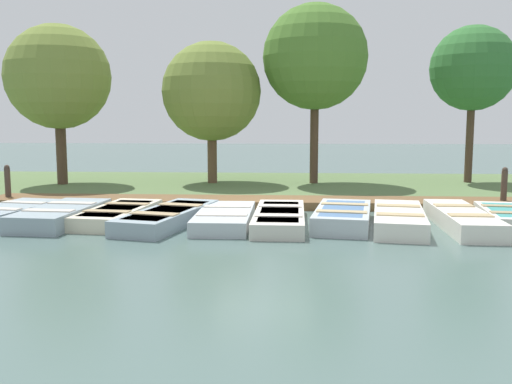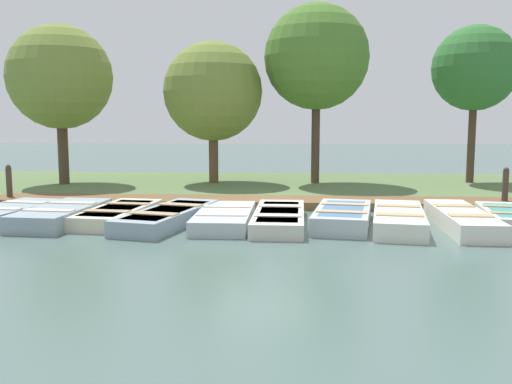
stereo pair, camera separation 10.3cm
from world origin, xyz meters
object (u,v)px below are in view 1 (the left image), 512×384
object	(u,v)px
mooring_post_near	(8,185)
park_tree_far_left	(58,77)
rowboat_8	(461,219)
park_tree_right	(473,69)
rowboat_2	(118,214)
park_tree_center	(315,57)
rowboat_1	(61,215)
rowboat_3	(168,217)
rowboat_4	(225,217)
rowboat_9	(510,217)
rowboat_7	(399,219)
rowboat_5	(280,217)
rowboat_6	(343,216)
park_tree_left	(212,92)
mooring_post_far	(504,188)
rowboat_0	(12,213)

from	to	relation	value
mooring_post_near	park_tree_far_left	xyz separation A→B (m)	(-3.35, 0.22, 3.18)
rowboat_8	park_tree_right	xyz separation A→B (m)	(-7.41, 2.41, 3.87)
mooring_post_near	park_tree_right	world-z (taller)	park_tree_right
rowboat_2	park_tree_center	world-z (taller)	park_tree_center
mooring_post_near	park_tree_center	bearing A→B (deg)	115.29
rowboat_1	park_tree_center	xyz separation A→B (m)	(-6.87, 6.11, 4.23)
rowboat_3	mooring_post_near	xyz separation A→B (m)	(-2.76, -5.12, 0.38)
park_tree_far_left	rowboat_4	bearing A→B (deg)	45.60
rowboat_1	rowboat_8	distance (m)	9.07
rowboat_4	rowboat_9	size ratio (longest dim) A/B	1.13
rowboat_4	rowboat_7	world-z (taller)	rowboat_7
mooring_post_near	park_tree_far_left	size ratio (longest dim) A/B	0.20
park_tree_right	rowboat_3	bearing A→B (deg)	-50.52
rowboat_9	park_tree_far_left	world-z (taller)	park_tree_far_left
rowboat_9	rowboat_1	bearing A→B (deg)	-80.01
mooring_post_near	park_tree_center	xyz separation A→B (m)	(-4.13, 8.73, 3.86)
rowboat_5	rowboat_7	world-z (taller)	rowboat_7
rowboat_2	park_tree_far_left	size ratio (longest dim) A/B	0.57
rowboat_3	park_tree_center	world-z (taller)	park_tree_center
rowboat_6	rowboat_9	size ratio (longest dim) A/B	1.13
park_tree_far_left	park_tree_left	world-z (taller)	park_tree_far_left
rowboat_7	park_tree_left	world-z (taller)	park_tree_left
mooring_post_far	park_tree_far_left	distance (m)	14.17
rowboat_8	mooring_post_near	world-z (taller)	mooring_post_near
rowboat_2	rowboat_7	size ratio (longest dim) A/B	0.91
park_tree_center	park_tree_far_left	bearing A→B (deg)	-84.81
rowboat_2	rowboat_5	world-z (taller)	rowboat_2
rowboat_4	park_tree_right	distance (m)	11.33
rowboat_1	rowboat_7	size ratio (longest dim) A/B	0.89
mooring_post_near	rowboat_1	bearing A→B (deg)	43.66
rowboat_2	rowboat_8	distance (m)	7.85
rowboat_9	rowboat_4	bearing A→B (deg)	-79.17
rowboat_6	park_tree_center	bearing A→B (deg)	-168.12
rowboat_1	rowboat_9	distance (m)	10.28
park_tree_left	rowboat_0	bearing A→B (deg)	-31.34
rowboat_0	park_tree_left	bearing A→B (deg)	158.39
rowboat_0	park_tree_right	xyz separation A→B (m)	(-7.11, 12.79, 3.88)
rowboat_3	park_tree_right	bearing A→B (deg)	143.10
rowboat_9	mooring_post_far	bearing A→B (deg)	171.17
rowboat_8	park_tree_center	xyz separation A→B (m)	(-6.90, -2.95, 4.23)
park_tree_far_left	rowboat_1	bearing A→B (deg)	21.48
rowboat_2	mooring_post_near	xyz separation A→B (m)	(-2.44, -3.85, 0.39)
rowboat_1	rowboat_9	size ratio (longest dim) A/B	1.12
rowboat_2	park_tree_right	size ratio (longest dim) A/B	0.57
rowboat_3	rowboat_5	size ratio (longest dim) A/B	1.04
rowboat_1	park_tree_far_left	size ratio (longest dim) A/B	0.56
rowboat_2	mooring_post_far	size ratio (longest dim) A/B	2.80
rowboat_5	rowboat_6	size ratio (longest dim) A/B	1.15
rowboat_5	rowboat_8	distance (m)	4.03
mooring_post_near	rowboat_0	bearing A→B (deg)	27.92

